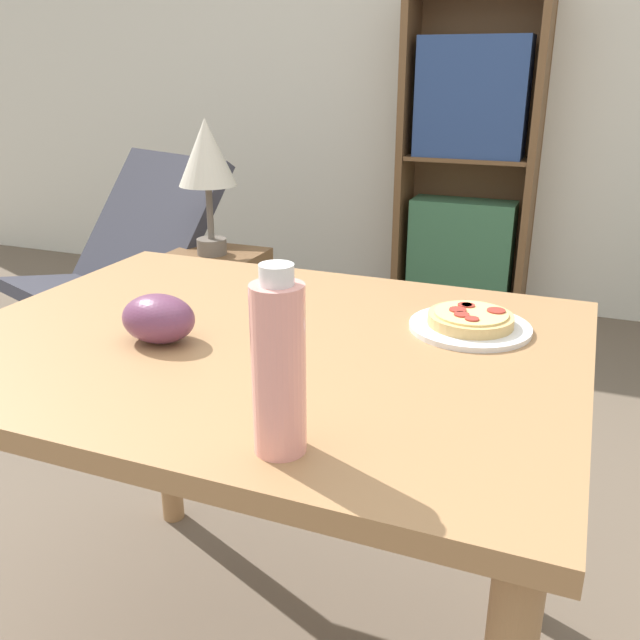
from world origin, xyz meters
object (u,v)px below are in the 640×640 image
object	(u,v)px
bookshelf	(467,172)
lounge_chair_near	(120,306)
side_table	(216,325)
pizza_on_plate	(470,322)
grape_bunch	(158,318)
table_lamp	(207,159)
drink_bottle	(279,367)

from	to	relation	value
bookshelf	lounge_chair_near	bearing A→B (deg)	-131.94
bookshelf	side_table	bearing A→B (deg)	-117.38
pizza_on_plate	grape_bunch	bearing A→B (deg)	-152.66
bookshelf	table_lamp	world-z (taller)	bookshelf
pizza_on_plate	drink_bottle	distance (m)	0.53
bookshelf	side_table	size ratio (longest dim) A/B	2.80
grape_bunch	side_table	bearing A→B (deg)	116.97
pizza_on_plate	grape_bunch	xyz separation A→B (m)	(-0.50, -0.26, 0.03)
grape_bunch	drink_bottle	distance (m)	0.43
lounge_chair_near	side_table	xyz separation A→B (m)	(0.48, -0.03, -0.00)
drink_bottle	side_table	world-z (taller)	drink_bottle
lounge_chair_near	drink_bottle	bearing A→B (deg)	-24.66
lounge_chair_near	bookshelf	xyz separation A→B (m)	(1.17, 1.30, 0.44)
drink_bottle	side_table	bearing A→B (deg)	123.48
grape_bunch	table_lamp	world-z (taller)	table_lamp
grape_bunch	side_table	xyz separation A→B (m)	(-0.62, 1.21, -0.53)
drink_bottle	bookshelf	size ratio (longest dim) A/B	0.15
lounge_chair_near	bookshelf	bearing A→B (deg)	69.39
drink_bottle	lounge_chair_near	xyz separation A→B (m)	(-1.44, 1.49, -0.60)
lounge_chair_near	side_table	distance (m)	0.48
drink_bottle	bookshelf	bearing A→B (deg)	95.56
drink_bottle	table_lamp	xyz separation A→B (m)	(-0.96, 1.46, 0.03)
grape_bunch	lounge_chair_near	bearing A→B (deg)	131.30
pizza_on_plate	drink_bottle	bearing A→B (deg)	-106.33
lounge_chair_near	side_table	bearing A→B (deg)	17.25
grape_bunch	lounge_chair_near	xyz separation A→B (m)	(-1.09, 1.24, -0.53)
pizza_on_plate	lounge_chair_near	distance (m)	1.94
pizza_on_plate	lounge_chair_near	xyz separation A→B (m)	(-1.59, 0.99, -0.50)
pizza_on_plate	grape_bunch	world-z (taller)	grape_bunch
grape_bunch	bookshelf	distance (m)	2.55
table_lamp	pizza_on_plate	bearing A→B (deg)	-40.64
pizza_on_plate	drink_bottle	xyz separation A→B (m)	(-0.15, -0.50, 0.10)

